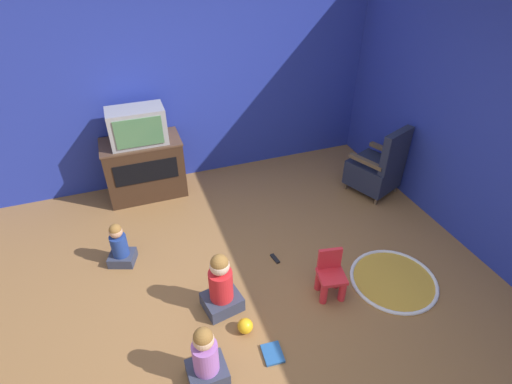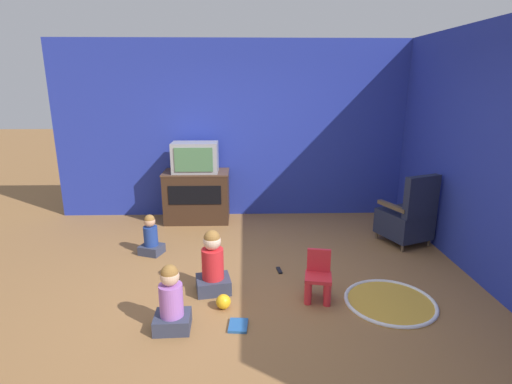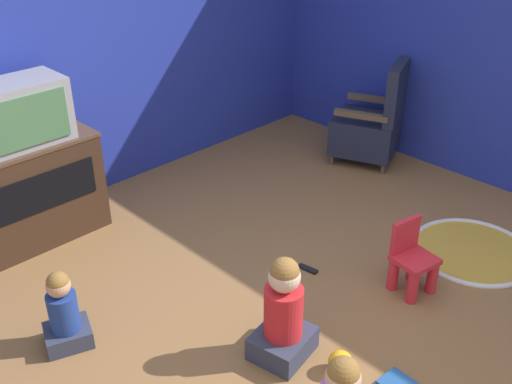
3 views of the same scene
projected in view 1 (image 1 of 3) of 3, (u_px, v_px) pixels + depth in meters
ground_plane at (259, 297)px, 3.99m from camera, size 30.00×30.00×0.00m
wall_back at (176, 81)px, 5.15m from camera, size 5.62×0.12×2.75m
tv_cabinet at (145, 167)px, 5.27m from camera, size 1.00×0.56×0.79m
television at (137, 126)px, 4.88m from camera, size 0.68×0.40×0.46m
black_armchair at (377, 169)px, 5.31m from camera, size 0.71×0.75×0.99m
yellow_kid_chair at (331, 277)px, 3.93m from camera, size 0.30×0.29×0.51m
play_mat at (393, 280)px, 4.16m from camera, size 0.90×0.90×0.04m
child_watching_left at (206, 358)px, 3.15m from camera, size 0.32×0.29×0.62m
child_watching_center at (221, 286)px, 3.73m from camera, size 0.39×0.36×0.68m
child_watching_right at (120, 246)px, 4.27m from camera, size 0.33×0.31×0.52m
toy_ball at (245, 326)px, 3.63m from camera, size 0.14×0.14×0.14m
book at (273, 354)px, 3.47m from camera, size 0.18×0.22×0.02m
remote_control at (275, 259)px, 4.43m from camera, size 0.07×0.15×0.02m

